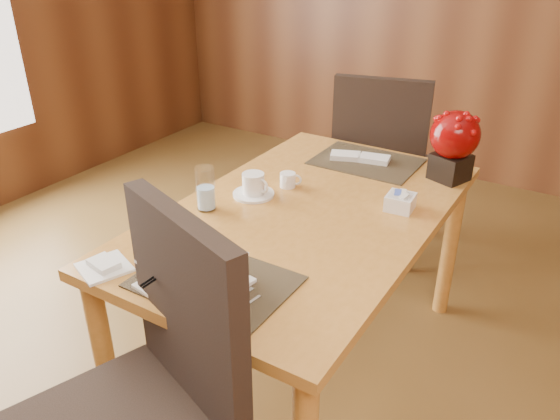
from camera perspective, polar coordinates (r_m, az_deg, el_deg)
The scene contains 13 objects.
dining_table at distance 2.07m, azimuth 2.69°, elevation -2.37°, with size 0.90×1.50×0.75m.
placemat_near at distance 1.63m, azimuth -6.83°, elevation -7.44°, with size 0.45×0.33×0.01m, color black.
placemat_far at distance 2.48m, azimuth 9.01°, elevation 5.03°, with size 0.45×0.33×0.01m, color black.
soup_setting at distance 1.59m, azimuth -9.03°, elevation -6.39°, with size 0.29×0.29×0.10m.
coffee_cup at distance 2.12m, azimuth -2.80°, elevation 2.51°, with size 0.16×0.16×0.09m.
water_glass at distance 2.01m, azimuth -7.79°, elevation 2.21°, with size 0.07×0.07×0.17m, color white.
creamer_jug at distance 2.20m, azimuth 0.81°, elevation 3.17°, with size 0.08×0.08×0.06m, color white, non-canonical shape.
sugar_caddy at distance 2.06m, azimuth 12.45°, elevation 0.81°, with size 0.10×0.10×0.06m, color white.
berry_decor at distance 2.32m, azimuth 17.73°, elevation 6.84°, with size 0.20×0.20×0.29m.
napkins_far at distance 2.48m, azimuth 8.56°, elevation 5.45°, with size 0.26×0.09×0.02m, color silver, non-canonical shape.
bread_plate at distance 1.76m, azimuth -17.88°, elevation -5.73°, with size 0.14×0.14×0.01m, color white.
near_chair at distance 1.53m, azimuth -13.58°, elevation -17.88°, with size 0.65×0.65×1.09m.
far_chair at distance 2.95m, azimuth 10.41°, elevation 5.24°, with size 0.59×0.59×1.05m.
Camera 1 is at (0.86, -0.98, 1.67)m, focal length 35.00 mm.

